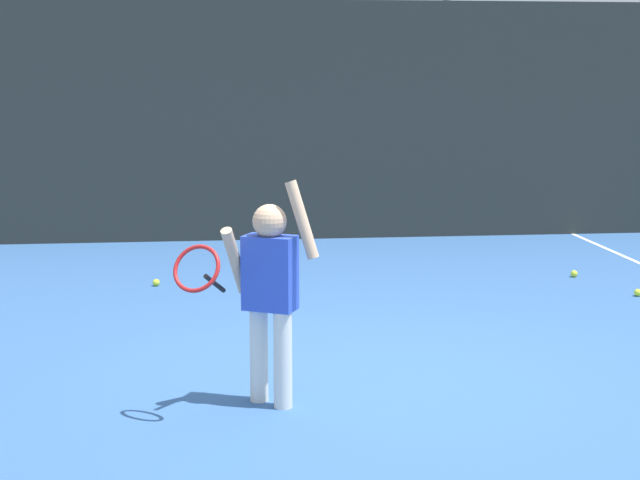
% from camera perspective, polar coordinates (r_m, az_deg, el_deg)
% --- Properties ---
extents(ground_plane, '(20.00, 20.00, 0.00)m').
position_cam_1_polar(ground_plane, '(6.31, 3.90, -8.16)').
color(ground_plane, '#335B93').
extents(back_fence_windscreen, '(10.48, 0.08, 2.81)m').
position_cam_1_polar(back_fence_windscreen, '(11.44, -0.90, 7.05)').
color(back_fence_windscreen, '#282D2B').
rests_on(back_fence_windscreen, ground).
extents(fence_post_1, '(0.09, 0.09, 2.96)m').
position_cam_1_polar(fence_post_1, '(11.46, -9.47, 7.30)').
color(fence_post_1, slate).
rests_on(fence_post_1, ground).
extents(fence_post_2, '(0.09, 0.09, 2.96)m').
position_cam_1_polar(fence_post_2, '(11.78, 7.39, 7.42)').
color(fence_post_2, slate).
rests_on(fence_post_2, ground).
extents(tennis_player, '(0.87, 0.55, 1.35)m').
position_cam_1_polar(tennis_player, '(5.62, -3.16, -2.72)').
color(tennis_player, silver).
rests_on(tennis_player, ground).
extents(tennis_ball_0, '(0.07, 0.07, 0.07)m').
position_cam_1_polar(tennis_ball_0, '(9.69, 14.85, -1.95)').
color(tennis_ball_0, '#CCE033').
rests_on(tennis_ball_0, ground).
extents(tennis_ball_4, '(0.07, 0.07, 0.07)m').
position_cam_1_polar(tennis_ball_4, '(9.10, -9.70, -2.50)').
color(tennis_ball_4, '#CCE033').
rests_on(tennis_ball_4, ground).
extents(tennis_ball_5, '(0.07, 0.07, 0.07)m').
position_cam_1_polar(tennis_ball_5, '(9.01, 18.35, -2.98)').
color(tennis_ball_5, '#CCE033').
rests_on(tennis_ball_5, ground).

